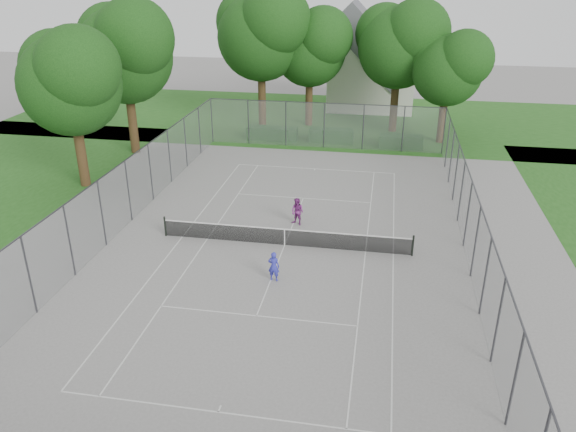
% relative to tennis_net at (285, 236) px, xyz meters
% --- Properties ---
extents(ground, '(120.00, 120.00, 0.00)m').
position_rel_tennis_net_xyz_m(ground, '(0.00, 0.00, -0.51)').
color(ground, slate).
rests_on(ground, ground).
extents(grass_far, '(60.00, 20.00, 0.00)m').
position_rel_tennis_net_xyz_m(grass_far, '(0.00, 26.00, -0.51)').
color(grass_far, '#1E4F16').
rests_on(grass_far, ground).
extents(court_markings, '(11.03, 23.83, 0.01)m').
position_rel_tennis_net_xyz_m(court_markings, '(0.00, 0.00, -0.50)').
color(court_markings, silver).
rests_on(court_markings, ground).
extents(tennis_net, '(12.87, 0.10, 1.10)m').
position_rel_tennis_net_xyz_m(tennis_net, '(0.00, 0.00, 0.00)').
color(tennis_net, black).
rests_on(tennis_net, ground).
extents(perimeter_fence, '(18.08, 34.08, 3.52)m').
position_rel_tennis_net_xyz_m(perimeter_fence, '(0.00, 0.00, 1.30)').
color(perimeter_fence, '#38383D').
rests_on(perimeter_fence, ground).
extents(tree_far_left, '(8.29, 7.57, 11.91)m').
position_rel_tennis_net_xyz_m(tree_far_left, '(-5.93, 22.15, 7.68)').
color(tree_far_left, '#362513').
rests_on(tree_far_left, ground).
extents(tree_far_midleft, '(7.06, 6.44, 10.14)m').
position_rel_tennis_net_xyz_m(tree_far_midleft, '(-2.02, 23.45, 6.46)').
color(tree_far_midleft, '#362513').
rests_on(tree_far_midleft, ground).
extents(tree_far_midright, '(7.55, 6.89, 10.85)m').
position_rel_tennis_net_xyz_m(tree_far_midright, '(5.36, 22.71, 6.95)').
color(tree_far_midright, '#362513').
rests_on(tree_far_midright, ground).
extents(tree_far_right, '(6.16, 5.62, 8.85)m').
position_rel_tennis_net_xyz_m(tree_far_right, '(9.14, 20.03, 5.57)').
color(tree_far_right, '#362513').
rests_on(tree_far_right, ground).
extents(tree_side_back, '(7.83, 7.15, 11.26)m').
position_rel_tennis_net_xyz_m(tree_side_back, '(-13.89, 13.26, 7.22)').
color(tree_side_back, '#362513').
rests_on(tree_side_back, ground).
extents(tree_side_front, '(7.04, 6.42, 10.12)m').
position_rel_tennis_net_xyz_m(tree_side_front, '(-14.19, 6.11, 6.44)').
color(tree_side_front, '#362513').
rests_on(tree_side_front, ground).
extents(hedge_left, '(4.11, 1.23, 1.03)m').
position_rel_tennis_net_xyz_m(hedge_left, '(-4.40, 18.44, 0.00)').
color(hedge_left, '#164115').
rests_on(hedge_left, ground).
extents(hedge_mid, '(3.51, 1.00, 1.10)m').
position_rel_tennis_net_xyz_m(hedge_mid, '(0.44, 18.53, 0.04)').
color(hedge_mid, '#164115').
rests_on(hedge_mid, ground).
extents(hedge_right, '(3.34, 1.22, 1.00)m').
position_rel_tennis_net_xyz_m(hedge_right, '(5.93, 17.97, -0.01)').
color(hedge_right, '#164115').
rests_on(hedge_right, ground).
extents(house, '(8.10, 6.28, 10.09)m').
position_rel_tennis_net_xyz_m(house, '(2.98, 31.03, 3.55)').
color(house, silver).
rests_on(house, ground).
extents(girl_player, '(0.55, 0.39, 1.44)m').
position_rel_tennis_net_xyz_m(girl_player, '(0.14, -3.49, 0.21)').
color(girl_player, '#2C2DA8').
rests_on(girl_player, ground).
extents(woman_player, '(0.92, 0.84, 1.54)m').
position_rel_tennis_net_xyz_m(woman_player, '(0.24, 2.60, 0.26)').
color(woman_player, '#7B2978').
rests_on(woman_player, ground).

